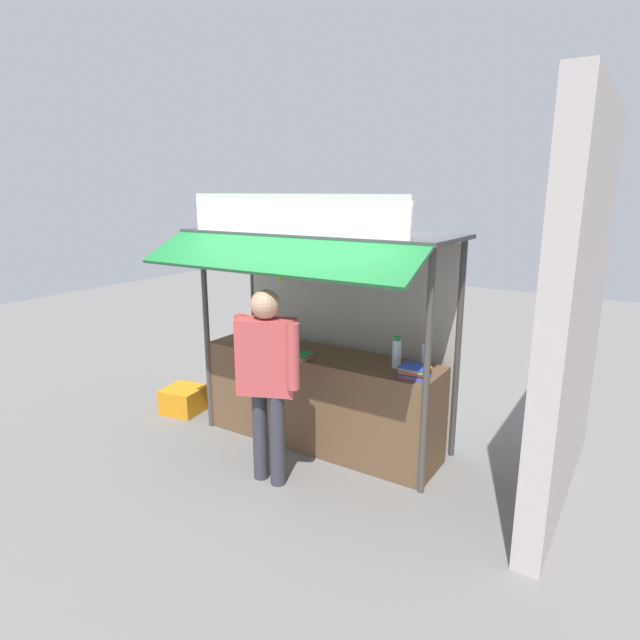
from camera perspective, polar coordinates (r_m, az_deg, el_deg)
The scene contains 16 objects.
ground_plane at distance 5.69m, azimuth -0.00°, elevation -13.08°, with size 20.00×20.00×0.00m, color slate.
stall_counter at distance 5.48m, azimuth -0.00°, elevation -8.53°, with size 2.50×0.63×0.97m, color brown.
stall_structure at distance 5.28m, azimuth 0.72°, elevation 2.60°, with size 2.70×1.53×2.55m.
water_bottle_center at distance 4.86m, azimuth 11.40°, elevation -3.90°, with size 0.08×0.08×0.30m.
water_bottle_front_right at distance 4.92m, azimuth 8.30°, elevation -3.56°, with size 0.08×0.08×0.30m.
water_bottle_left at distance 5.71m, azimuth -5.00°, elevation -1.37°, with size 0.06×0.06×0.23m.
magazine_stack_mid_left at distance 5.51m, azimuth -6.86°, elevation -2.90°, with size 0.26×0.25×0.04m.
magazine_stack_far_right at distance 5.19m, azimuth -2.08°, elevation -3.92°, with size 0.21×0.24×0.03m.
magazine_stack_back_right at distance 4.74m, azimuth 10.21°, elevation -5.50°, with size 0.27×0.25×0.10m.
banana_bunch_rightmost at distance 4.52m, azimuth 2.41°, elevation 5.16°, with size 0.09×0.10×0.25m.
banana_bunch_leftmost at distance 4.35m, azimuth 6.58°, elevation 4.66°, with size 0.08×0.08×0.25m.
banana_bunch_inner_left at distance 4.88m, azimuth -4.22°, elevation 5.11°, with size 0.10×0.09×0.31m.
banana_bunch_inner_right at distance 4.69m, azimuth -1.07°, elevation 5.34°, with size 0.10×0.10×0.26m.
vendor_person at distance 4.60m, azimuth -5.76°, elevation -5.35°, with size 0.67×0.39×1.77m.
plastic_crate at distance 6.55m, azimuth -14.50°, elevation -8.38°, with size 0.42×0.42×0.30m, color orange.
neighbour_wall at distance 4.69m, azimuth 25.96°, elevation 0.90°, with size 0.20×2.40×3.27m, color beige.
Camera 1 is at (2.73, -4.27, 2.57)m, focal length 29.57 mm.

